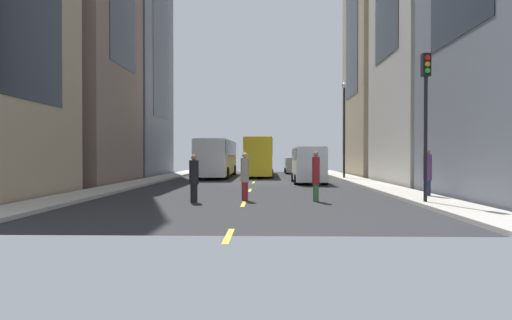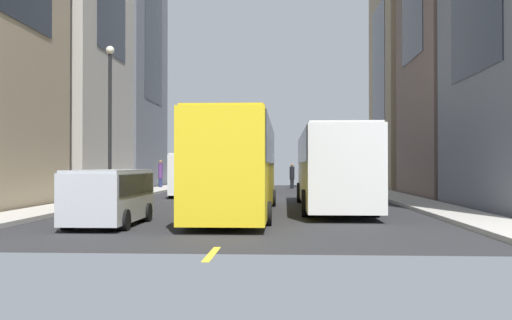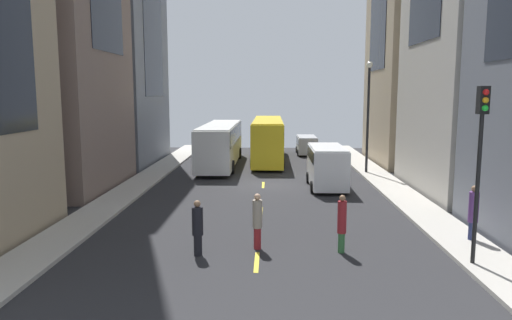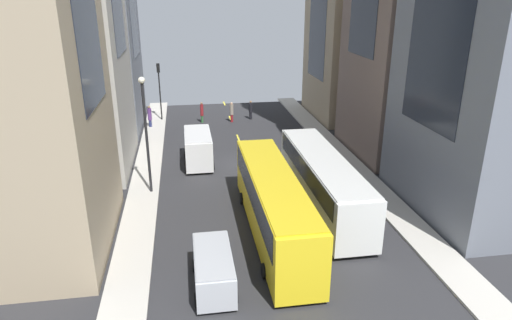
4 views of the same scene
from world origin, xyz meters
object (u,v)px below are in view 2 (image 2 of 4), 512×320
(car_silver_0, at_px, (110,193))
(pedestrian_crossing_mid, at_px, (228,174))
(streetcar_yellow, at_px, (239,159))
(delivery_van_white, at_px, (193,172))
(traffic_light_near_corner, at_px, (180,137))
(pedestrian_walking_far, at_px, (266,175))
(city_bus_white, at_px, (331,162))
(pedestrian_waiting_curb, at_px, (160,173))
(pedestrian_crossing_near, at_px, (292,175))

(car_silver_0, distance_m, pedestrian_crossing_mid, 28.41)
(streetcar_yellow, bearing_deg, delivery_van_white, -72.59)
(delivery_van_white, distance_m, traffic_light_near_corner, 14.18)
(pedestrian_walking_far, bearing_deg, city_bus_white, -86.40)
(pedestrian_crossing_mid, distance_m, traffic_light_near_corner, 5.41)
(car_silver_0, xyz_separation_m, traffic_light_near_corner, (3.39, -29.77, 3.23))
(pedestrian_waiting_curb, bearing_deg, car_silver_0, 16.75)
(delivery_van_white, height_order, traffic_light_near_corner, traffic_light_near_corner)
(city_bus_white, height_order, delivery_van_white, city_bus_white)
(pedestrian_crossing_mid, bearing_deg, pedestrian_waiting_curb, -93.07)
(streetcar_yellow, distance_m, pedestrian_crossing_near, 24.62)
(pedestrian_waiting_curb, xyz_separation_m, traffic_light_near_corner, (-1.04, -2.62, 2.97))
(pedestrian_waiting_curb, xyz_separation_m, pedestrian_crossing_near, (-10.48, -1.71, -0.22))
(city_bus_white, bearing_deg, car_silver_0, 44.52)
(delivery_van_white, relative_size, pedestrian_crossing_near, 2.51)
(pedestrian_walking_far, xyz_separation_m, pedestrian_crossing_near, (-2.13, -0.79, -0.06))
(delivery_van_white, relative_size, pedestrian_crossing_mid, 2.35)
(streetcar_yellow, bearing_deg, city_bus_white, -141.79)
(streetcar_yellow, height_order, delivery_van_white, streetcar_yellow)
(streetcar_yellow, distance_m, delivery_van_white, 12.48)
(city_bus_white, height_order, pedestrian_crossing_mid, city_bus_white)
(streetcar_yellow, relative_size, pedestrian_walking_far, 6.26)
(delivery_van_white, distance_m, pedestrian_crossing_mid, 12.16)
(traffic_light_near_corner, bearing_deg, pedestrian_walking_far, 166.94)
(pedestrian_crossing_mid, height_order, pedestrian_crossing_near, pedestrian_crossing_mid)
(pedestrian_walking_far, bearing_deg, delivery_van_white, -114.67)
(car_silver_0, bearing_deg, pedestrian_waiting_curb, -80.73)
(streetcar_yellow, distance_m, pedestrian_crossing_mid, 24.21)
(pedestrian_crossing_mid, bearing_deg, car_silver_0, -18.08)
(city_bus_white, relative_size, traffic_light_near_corner, 2.19)
(streetcar_yellow, height_order, car_silver_0, streetcar_yellow)
(city_bus_white, distance_m, streetcar_yellow, 4.81)
(car_silver_0, xyz_separation_m, pedestrian_crossing_mid, (-0.82, -28.40, 0.12))
(pedestrian_crossing_near, bearing_deg, pedestrian_waiting_curb, 175.97)
(pedestrian_crossing_mid, bearing_deg, streetcar_yellow, -9.61)
(pedestrian_waiting_curb, relative_size, pedestrian_walking_far, 1.01)
(pedestrian_waiting_curb, xyz_separation_m, pedestrian_crossing_mid, (-5.25, -1.25, -0.13))
(pedestrian_walking_far, relative_size, traffic_light_near_corner, 0.36)
(pedestrian_crossing_near, bearing_deg, city_bus_white, -99.51)
(car_silver_0, distance_m, pedestrian_crossing_near, 29.48)
(traffic_light_near_corner, bearing_deg, pedestrian_crossing_near, 174.49)
(delivery_van_white, bearing_deg, streetcar_yellow, 107.41)
(pedestrian_crossing_near, bearing_deg, delivery_van_white, -129.10)
(traffic_light_near_corner, bearing_deg, car_silver_0, 96.50)
(car_silver_0, height_order, pedestrian_crossing_mid, pedestrian_crossing_mid)
(streetcar_yellow, relative_size, pedestrian_waiting_curb, 6.17)
(car_silver_0, distance_m, pedestrian_waiting_curb, 27.51)
(pedestrian_waiting_curb, height_order, pedestrian_crossing_near, pedestrian_waiting_curb)
(car_silver_0, distance_m, pedestrian_walking_far, 28.34)
(pedestrian_crossing_near, bearing_deg, streetcar_yellow, -108.79)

